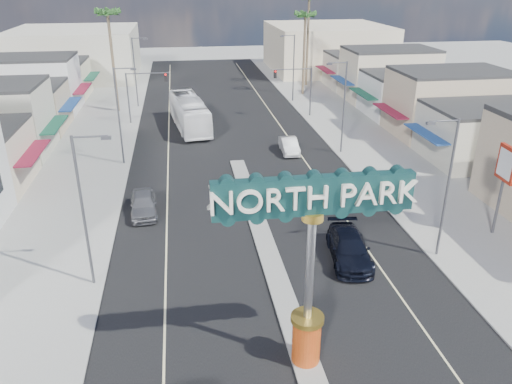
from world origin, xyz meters
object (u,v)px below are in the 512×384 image
object	(u,v)px
traffic_signal_left	(143,87)
streetlight_l_mid	(120,112)
suv_right	(349,248)
car_parked_left	(143,204)
palm_right_mid	(305,19)
streetlight_r_near	(446,183)
streetlight_r_far	(293,65)
palm_right_far	(309,3)
streetlight_l_far	(136,69)
gateway_sign	(311,252)
streetlight_r_mid	(343,103)
car_parked_right	(289,146)
streetlight_l_near	(85,205)
palm_left_far	(108,18)
bank_pylon_sign	(506,169)
city_bus	(189,113)
traffic_signal_right	(297,83)

from	to	relation	value
traffic_signal_left	streetlight_l_mid	xyz separation A→B (m)	(-1.25, -13.99, 0.79)
traffic_signal_left	streetlight_l_mid	world-z (taller)	streetlight_l_mid
suv_right	car_parked_left	world-z (taller)	suv_right
palm_right_mid	car_parked_left	size ratio (longest dim) A/B	2.54
streetlight_l_mid	streetlight_r_near	xyz separation A→B (m)	(20.87, -20.00, 0.00)
streetlight_r_near	streetlight_r_far	bearing A→B (deg)	90.00
palm_right_far	streetlight_l_far	bearing A→B (deg)	-158.54
gateway_sign	car_parked_left	distance (m)	19.56
streetlight_r_mid	suv_right	xyz separation A→B (m)	(-5.57, -19.62, -4.24)
streetlight_r_far	car_parked_right	xyz separation A→B (m)	(-4.93, -21.07, -4.34)
palm_right_mid	palm_right_far	world-z (taller)	palm_right_far
streetlight_r_far	palm_right_mid	world-z (taller)	palm_right_mid
streetlight_l_mid	palm_right_far	distance (m)	41.53
gateway_sign	streetlight_l_near	distance (m)	13.19
palm_left_far	palm_right_mid	size ratio (longest dim) A/B	1.08
bank_pylon_sign	palm_right_far	bearing A→B (deg)	94.55
gateway_sign	streetlight_r_near	xyz separation A→B (m)	(10.43, 8.02, -0.86)
gateway_sign	palm_right_far	distance (m)	62.20
car_parked_left	city_bus	xyz separation A→B (m)	(4.13, 22.22, 0.96)
traffic_signal_left	traffic_signal_right	bearing A→B (deg)	0.00
bank_pylon_sign	suv_right	bearing A→B (deg)	-167.55
traffic_signal_left	palm_left_far	bearing A→B (deg)	122.43
car_parked_right	streetlight_l_mid	bearing A→B (deg)	-174.56
streetlight_r_mid	city_bus	distance (m)	18.62
streetlight_r_near	car_parked_right	world-z (taller)	streetlight_r_near
gateway_sign	streetlight_l_mid	distance (m)	29.91
gateway_sign	traffic_signal_left	xyz separation A→B (m)	(-9.18, 42.02, -1.65)
suv_right	streetlight_l_near	bearing A→B (deg)	-170.81
suv_right	city_bus	bearing A→B (deg)	113.91
streetlight_l_near	palm_right_mid	bearing A→B (deg)	63.01
traffic_signal_left	streetlight_l_far	xyz separation A→B (m)	(-1.25, 8.01, 0.79)
palm_left_far	streetlight_r_near	bearing A→B (deg)	-59.64
traffic_signal_left	palm_left_far	xyz separation A→B (m)	(-3.82, 6.01, 7.22)
traffic_signal_right	streetlight_r_mid	distance (m)	14.07
streetlight_r_far	car_parked_left	bearing A→B (deg)	-119.43
palm_right_mid	city_bus	distance (m)	24.24
car_parked_left	traffic_signal_left	bearing A→B (deg)	88.38
streetlight_r_near	palm_right_mid	xyz separation A→B (m)	(2.57, 46.00, 5.54)
streetlight_l_mid	car_parked_right	bearing A→B (deg)	3.33
traffic_signal_left	suv_right	bearing A→B (deg)	-67.31
car_parked_right	palm_left_far	bearing A→B (deg)	136.24
streetlight_r_far	city_bus	xyz separation A→B (m)	(-14.49, -10.78, -3.30)
traffic_signal_left	palm_right_far	bearing A→B (deg)	36.67
palm_left_far	streetlight_r_mid	bearing A→B (deg)	-40.48
streetlight_r_near	palm_right_far	xyz separation A→B (m)	(4.57, 52.00, 7.32)
traffic_signal_right	palm_right_far	bearing A→B (deg)	72.10
palm_right_far	palm_left_far	bearing A→B (deg)	-156.80
streetlight_r_near	car_parked_right	distance (m)	21.93
streetlight_l_near	suv_right	world-z (taller)	streetlight_l_near
streetlight_r_near	car_parked_right	size ratio (longest dim) A/B	2.03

